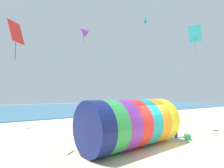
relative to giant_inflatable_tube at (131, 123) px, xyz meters
name	(u,v)px	position (x,y,z in m)	size (l,w,h in m)	color
ground_plane	(172,153)	(1.17, -1.98, -1.42)	(120.00, 120.00, 0.00)	beige
sea	(37,109)	(1.17, 34.82, -1.37)	(120.00, 40.00, 0.10)	teal
giant_inflatable_tube	(131,123)	(0.00, 0.00, 0.00)	(6.40, 3.39, 2.84)	navy
kite_handler	(176,125)	(4.30, 0.05, -0.53)	(0.35, 0.42, 1.74)	#383D56
kite_purple_delta	(84,31)	(-0.42, 6.04, 7.46)	(0.97, 0.73, 1.44)	purple
kite_cyan_box	(145,20)	(10.60, 9.47, 12.38)	(0.33, 0.33, 0.86)	#2DB2C6
kite_cyan_diamond	(195,34)	(9.92, 1.68, 7.92)	(0.91, 1.28, 2.86)	#2DB2C6
kite_red_diamond	(16,33)	(-6.03, 2.03, 4.94)	(0.89, 0.88, 2.06)	red
cooler_box	(187,137)	(4.45, -0.77, -1.24)	(0.52, 0.36, 0.36)	#268C4C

